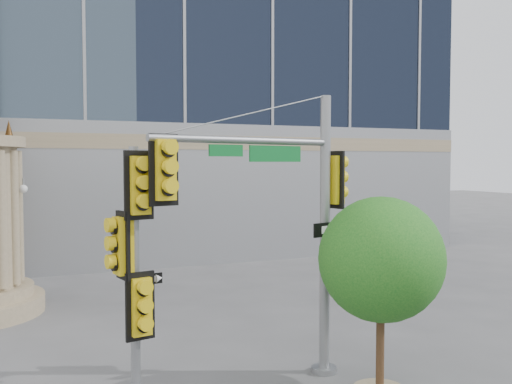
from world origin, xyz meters
name	(u,v)px	position (x,y,z in m)	size (l,w,h in m)	color
main_signal_pole	(287,205)	(0.28, 0.83, 3.55)	(4.35, 1.49, 5.72)	slate
secondary_signal_pole	(134,260)	(-2.74, 0.50, 2.72)	(0.85, 0.61, 4.64)	slate
street_tree	(383,264)	(1.73, -0.28, 2.46)	(2.40, 2.34, 3.74)	gray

